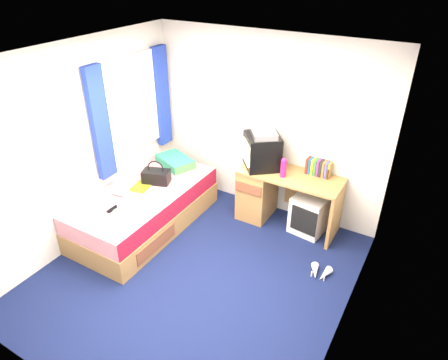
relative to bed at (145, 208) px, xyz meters
The scene contains 20 objects.
ground 1.21m from the bed, 21.98° to the right, with size 3.40×3.40×0.00m, color #0C1438.
room_shell 1.67m from the bed, 21.98° to the right, with size 3.40×3.40×3.40m.
bed is the anchor object (origin of this frame).
pillow 0.84m from the bed, 93.84° to the left, with size 0.54×0.34×0.12m, color teal.
desk 1.66m from the bed, 36.88° to the left, with size 1.30×0.55×0.75m.
storage_cube 2.14m from the bed, 27.48° to the left, with size 0.41×0.41×0.51m, color white.
crt_tv 1.69m from the bed, 40.16° to the left, with size 0.60×0.60×0.44m.
vcr 1.82m from the bed, 40.16° to the left, with size 0.41×0.29×0.08m, color #ABABAD.
book_row 2.29m from the bed, 31.49° to the left, with size 0.31×0.13×0.20m.
picture_frame 2.39m from the bed, 29.61° to the left, with size 0.02×0.12×0.14m, color #331811.
pink_water_bottle 1.86m from the bed, 30.13° to the left, with size 0.07×0.07×0.23m, color #C81C69.
aerosol_can 1.88m from the bed, 34.11° to the left, with size 0.05×0.05×0.17m, color white.
handbag 0.44m from the bed, 83.93° to the left, with size 0.39×0.30×0.32m.
towel 0.53m from the bed, 59.78° to the right, with size 0.33×0.28×0.11m, color silver.
magazine 0.29m from the bed, 141.19° to the left, with size 0.21×0.28×0.01m, color #C3D217.
water_bottle 0.43m from the bed, 125.69° to the right, with size 0.07×0.07×0.20m, color silver.
colour_swatch_fan 0.58m from the bed, 92.12° to the right, with size 0.22×0.06×0.01m, color yellow.
remote_control 0.59m from the bed, 92.16° to the right, with size 0.05×0.16×0.02m, color black.
window_assembly 1.32m from the bed, 134.46° to the left, with size 0.11×1.42×1.40m.
white_heels 2.34m from the bed, ahead, with size 0.26×0.24×0.09m.
Camera 1 is at (1.99, -2.76, 3.20)m, focal length 32.00 mm.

